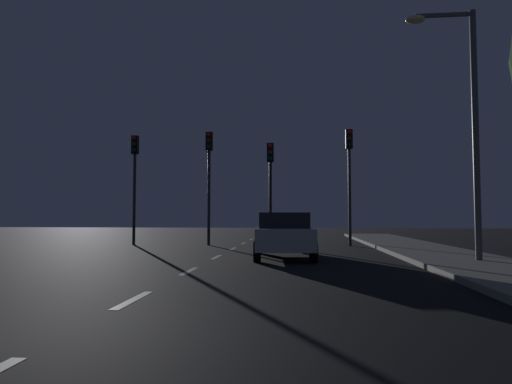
# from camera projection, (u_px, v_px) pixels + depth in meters

# --- Properties ---
(ground_plane) EXTENTS (80.00, 80.00, 0.00)m
(ground_plane) POSITION_uv_depth(u_px,v_px,m) (194.00, 269.00, 11.68)
(ground_plane) COLOR black
(sidewalk_curb_right) EXTENTS (3.00, 40.00, 0.15)m
(sidewalk_curb_right) POSITION_uv_depth(u_px,v_px,m) (491.00, 269.00, 10.99)
(sidewalk_curb_right) COLOR gray
(sidewalk_curb_right) RESTS_ON ground_plane
(lane_stripe_second) EXTENTS (0.16, 1.60, 0.01)m
(lane_stripe_second) POSITION_uv_depth(u_px,v_px,m) (133.00, 300.00, 7.31)
(lane_stripe_second) COLOR silver
(lane_stripe_second) RESTS_ON ground_plane
(lane_stripe_third) EXTENTS (0.16, 1.60, 0.01)m
(lane_stripe_third) POSITION_uv_depth(u_px,v_px,m) (189.00, 271.00, 11.08)
(lane_stripe_third) COLOR silver
(lane_stripe_third) RESTS_ON ground_plane
(lane_stripe_fourth) EXTENTS (0.16, 1.60, 0.01)m
(lane_stripe_fourth) POSITION_uv_depth(u_px,v_px,m) (216.00, 257.00, 14.86)
(lane_stripe_fourth) COLOR silver
(lane_stripe_fourth) RESTS_ON ground_plane
(lane_stripe_fifth) EXTENTS (0.16, 1.60, 0.01)m
(lane_stripe_fifth) POSITION_uv_depth(u_px,v_px,m) (233.00, 249.00, 18.64)
(lane_stripe_fifth) COLOR silver
(lane_stripe_fifth) RESTS_ON ground_plane
(lane_stripe_sixth) EXTENTS (0.16, 1.60, 0.01)m
(lane_stripe_sixth) POSITION_uv_depth(u_px,v_px,m) (244.00, 243.00, 22.42)
(lane_stripe_sixth) COLOR silver
(lane_stripe_sixth) RESTS_ON ground_plane
(lane_stripe_seventh) EXTENTS (0.16, 1.60, 0.01)m
(lane_stripe_seventh) POSITION_uv_depth(u_px,v_px,m) (251.00, 239.00, 26.20)
(lane_stripe_seventh) COLOR silver
(lane_stripe_seventh) RESTS_ON ground_plane
(traffic_signal_far_left) EXTENTS (0.32, 0.38, 5.30)m
(traffic_signal_far_left) POSITION_uv_depth(u_px,v_px,m) (135.00, 169.00, 21.53)
(traffic_signal_far_left) COLOR #2D2D30
(traffic_signal_far_left) RESTS_ON ground_plane
(traffic_signal_center_left) EXTENTS (0.32, 0.38, 5.42)m
(traffic_signal_center_left) POSITION_uv_depth(u_px,v_px,m) (209.00, 166.00, 21.20)
(traffic_signal_center_left) COLOR #2D2D30
(traffic_signal_center_left) RESTS_ON ground_plane
(traffic_signal_center_right) EXTENTS (0.32, 0.38, 4.83)m
(traffic_signal_center_right) POSITION_uv_depth(u_px,v_px,m) (270.00, 173.00, 20.90)
(traffic_signal_center_right) COLOR black
(traffic_signal_center_right) RESTS_ON ground_plane
(traffic_signal_far_right) EXTENTS (0.32, 0.38, 5.42)m
(traffic_signal_far_right) POSITION_uv_depth(u_px,v_px,m) (349.00, 165.00, 20.59)
(traffic_signal_far_right) COLOR #2D2D30
(traffic_signal_far_right) RESTS_ON ground_plane
(car_stopped_ahead) EXTENTS (2.16, 4.33, 1.50)m
(car_stopped_ahead) POSITION_uv_depth(u_px,v_px,m) (283.00, 234.00, 14.81)
(car_stopped_ahead) COLOR silver
(car_stopped_ahead) RESTS_ON ground_plane
(street_lamp_right) EXTENTS (1.99, 0.36, 7.34)m
(street_lamp_right) POSITION_uv_depth(u_px,v_px,m) (464.00, 110.00, 12.71)
(street_lamp_right) COLOR #4C4C51
(street_lamp_right) RESTS_ON ground_plane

